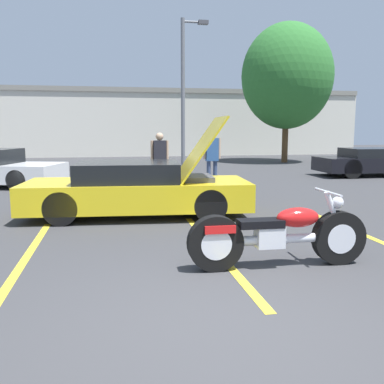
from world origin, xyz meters
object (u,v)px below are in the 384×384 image
at_px(light_pole, 185,87).
at_px(show_car_hood_open, 138,189).
at_px(parked_car_right_row, 374,162).
at_px(tree_background, 287,76).
at_px(motorcycle, 279,235).
at_px(spectator_by_show_car, 160,157).
at_px(spectator_near_motorcycle, 212,154).

bearing_deg(light_pole, show_car_hood_open, -105.05).
height_order(light_pole, parked_car_right_row, light_pole).
distance_m(tree_background, motorcycle, 18.54).
bearing_deg(parked_car_right_row, spectator_by_show_car, -161.95).
bearing_deg(show_car_hood_open, motorcycle, -62.24).
height_order(light_pole, spectator_near_motorcycle, light_pole).
bearing_deg(motorcycle, spectator_by_show_car, 96.75).
xyz_separation_m(parked_car_right_row, spectator_by_show_car, (-8.56, -2.51, 0.47)).
relative_size(motorcycle, parked_car_right_row, 0.54).
height_order(light_pole, show_car_hood_open, light_pole).
xyz_separation_m(spectator_near_motorcycle, spectator_by_show_car, (-1.56, -0.06, -0.05)).
bearing_deg(light_pole, spectator_near_motorcycle, -92.92).
distance_m(motorcycle, spectator_by_show_car, 7.26).
bearing_deg(motorcycle, spectator_near_motorcycle, 84.40).
bearing_deg(spectator_near_motorcycle, motorcycle, -96.51).
relative_size(tree_background, show_car_hood_open, 1.55).
relative_size(tree_background, spectator_near_motorcycle, 4.13).
height_order(tree_background, spectator_near_motorcycle, tree_background).
height_order(light_pole, motorcycle, light_pole).
bearing_deg(show_car_hood_open, light_pole, 79.61).
bearing_deg(tree_background, motorcycle, -113.04).
xyz_separation_m(motorcycle, spectator_by_show_car, (-0.74, 7.20, 0.58)).
distance_m(light_pole, tree_background, 6.55).
bearing_deg(tree_background, parked_car_right_row, -83.84).
relative_size(motorcycle, show_car_hood_open, 0.51).
height_order(show_car_hood_open, spectator_near_motorcycle, show_car_hood_open).
bearing_deg(light_pole, tree_background, 24.50).
bearing_deg(spectator_by_show_car, motorcycle, -84.16).
height_order(light_pole, spectator_by_show_car, light_pole).
distance_m(tree_background, spectator_near_motorcycle, 11.79).
xyz_separation_m(motorcycle, show_car_hood_open, (-1.58, 3.71, 0.14)).
distance_m(light_pole, show_car_hood_open, 11.04).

